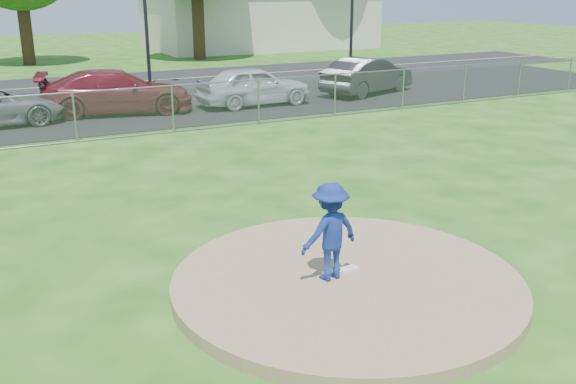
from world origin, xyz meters
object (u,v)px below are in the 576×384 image
traffic_signal_right (356,8)px  pitcher (330,232)px  parked_car_pearl (254,86)px  parked_car_charcoal (368,75)px  parked_car_darkred (116,92)px  commercial_building (260,18)px

traffic_signal_right → pitcher: traffic_signal_right is taller
pitcher → parked_car_pearl: 16.18m
pitcher → parked_car_charcoal: (11.13, 15.60, -0.17)m
parked_car_charcoal → parked_car_darkred: bearing=67.5°
parked_car_darkred → parked_car_pearl: 5.22m
pitcher → parked_car_pearl: (5.57, 15.19, -0.19)m
parked_car_darkred → parked_car_charcoal: 10.72m
commercial_building → traffic_signal_right: bearing=-96.3°
pitcher → commercial_building: bearing=-120.5°
pitcher → traffic_signal_right: bearing=-130.8°
traffic_signal_right → pitcher: bearing=-123.5°
commercial_building → pitcher: commercial_building is taller
parked_car_darkred → commercial_building: bearing=-24.6°
commercial_building → parked_car_charcoal: bearing=-103.0°
parked_car_charcoal → traffic_signal_right: bearing=-48.6°
commercial_building → parked_car_pearl: commercial_building is taller
commercial_building → parked_car_darkred: (-15.85, -21.93, -1.36)m
traffic_signal_right → pitcher: (-14.50, -21.90, -2.40)m
traffic_signal_right → parked_car_charcoal: 7.60m
parked_car_darkred → parked_car_pearl: bearing=-87.4°
parked_car_pearl → parked_car_darkred: bearing=79.7°
traffic_signal_right → parked_car_darkred: traffic_signal_right is taller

